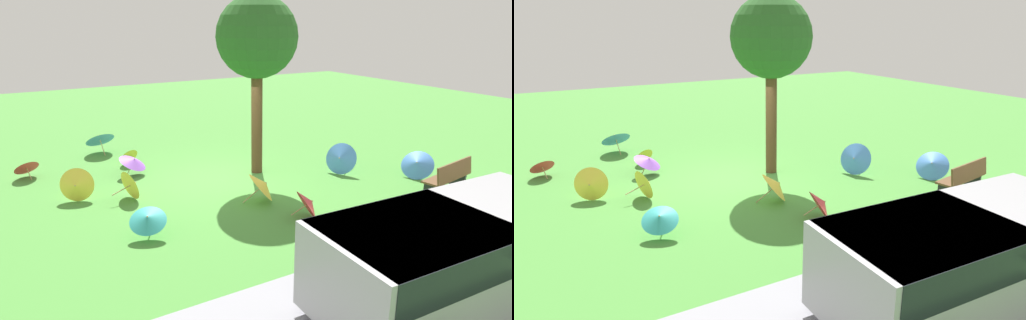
% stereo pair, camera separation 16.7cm
% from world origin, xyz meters
% --- Properties ---
extents(ground, '(40.00, 40.00, 0.00)m').
position_xyz_m(ground, '(0.00, 0.00, 0.00)').
color(ground, '#478C38').
extents(road_strip, '(40.00, 3.64, 0.01)m').
position_xyz_m(road_strip, '(0.00, 6.90, 0.00)').
color(road_strip, gray).
rests_on(road_strip, ground).
extents(van_dark, '(4.65, 2.24, 1.53)m').
position_xyz_m(van_dark, '(-0.57, 7.00, 0.91)').
color(van_dark, '#99999E').
rests_on(van_dark, ground).
extents(park_bench, '(1.66, 0.74, 0.90)m').
position_xyz_m(park_bench, '(-4.61, 3.94, 0.47)').
color(park_bench, brown).
rests_on(park_bench, ground).
extents(shade_tree, '(2.24, 2.24, 4.95)m').
position_xyz_m(shade_tree, '(-1.32, -0.04, 3.76)').
color(shade_tree, brown).
rests_on(shade_tree, ground).
extents(parasol_blue_0, '(1.05, 0.99, 0.87)m').
position_xyz_m(parasol_blue_0, '(2.23, -4.28, 0.53)').
color(parasol_blue_0, tan).
rests_on(parasol_blue_0, ground).
extents(parasol_yellow_1, '(0.89, 0.83, 0.84)m').
position_xyz_m(parasol_yellow_1, '(3.61, -0.29, 0.42)').
color(parasol_yellow_1, tan).
rests_on(parasol_yellow_1, ground).
extents(parasol_purple_0, '(1.08, 1.09, 0.68)m').
position_xyz_m(parasol_purple_0, '(1.87, -1.52, 0.43)').
color(parasol_purple_0, tan).
rests_on(parasol_purple_0, ground).
extents(parasol_red_0, '(0.76, 0.86, 0.72)m').
position_xyz_m(parasol_red_0, '(-0.72, 3.33, 0.36)').
color(parasol_red_0, tan).
rests_on(parasol_red_0, ground).
extents(parasol_yellow_2, '(0.95, 1.04, 0.82)m').
position_xyz_m(parasol_yellow_2, '(-0.32, 2.01, 0.44)').
color(parasol_yellow_2, tan).
rests_on(parasol_yellow_2, ground).
extents(parasol_yellow_3, '(0.69, 0.63, 0.55)m').
position_xyz_m(parasol_yellow_3, '(1.75, -2.62, 0.28)').
color(parasol_yellow_3, tan).
rests_on(parasol_yellow_3, ground).
extents(parasol_blue_3, '(1.08, 1.14, 0.81)m').
position_xyz_m(parasol_blue_3, '(-4.97, 2.64, 0.41)').
color(parasol_blue_3, tan).
rests_on(parasol_blue_3, ground).
extents(parasol_blue_4, '(1.03, 1.04, 0.91)m').
position_xyz_m(parasol_blue_4, '(-3.33, 1.28, 0.46)').
color(parasol_blue_4, tan).
rests_on(parasol_blue_4, ground).
extents(parasol_teal_0, '(0.98, 0.97, 0.67)m').
position_xyz_m(parasol_teal_0, '(2.69, 2.50, 0.43)').
color(parasol_teal_0, tan).
rests_on(parasol_teal_0, ground).
extents(parasol_yellow_4, '(0.82, 0.82, 0.77)m').
position_xyz_m(parasol_yellow_4, '(2.37, 0.22, 0.39)').
color(parasol_yellow_4, tan).
rests_on(parasol_yellow_4, ground).
extents(parasol_red_2, '(0.81, 0.75, 0.62)m').
position_xyz_m(parasol_red_2, '(4.55, -2.80, 0.35)').
color(parasol_red_2, tan).
rests_on(parasol_red_2, ground).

